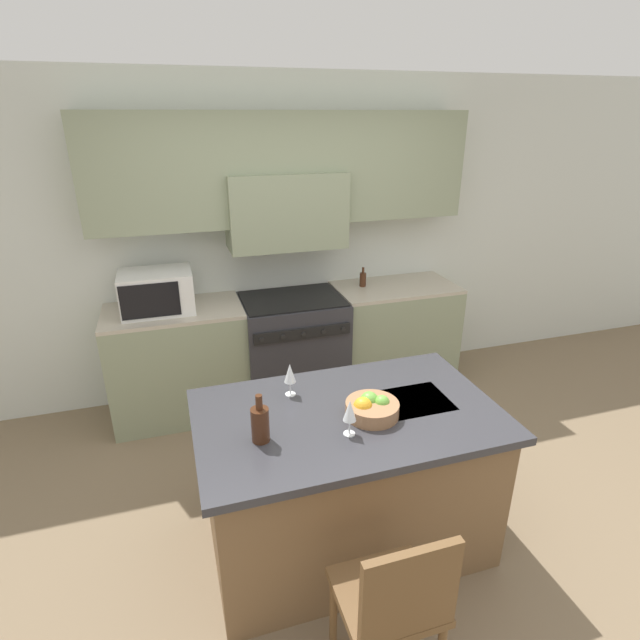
% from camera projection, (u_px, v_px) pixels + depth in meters
% --- Properties ---
extents(ground_plane, '(10.00, 10.00, 0.00)m').
position_uv_depth(ground_plane, '(359.00, 524.00, 3.12)').
color(ground_plane, '#7A664C').
extents(back_cabinetry, '(10.00, 0.46, 2.70)m').
position_uv_depth(back_cabinetry, '(282.00, 216.00, 4.19)').
color(back_cabinetry, silver).
rests_on(back_cabinetry, ground_plane).
extents(back_counter, '(3.01, 0.62, 0.95)m').
position_uv_depth(back_counter, '(292.00, 347.00, 4.39)').
color(back_counter, gray).
rests_on(back_counter, ground_plane).
extents(range_stove, '(0.86, 0.70, 0.94)m').
position_uv_depth(range_stove, '(293.00, 348.00, 4.37)').
color(range_stove, '#2D2D33').
rests_on(range_stove, ground_plane).
extents(microwave, '(0.54, 0.40, 0.32)m').
position_uv_depth(microwave, '(157.00, 292.00, 3.85)').
color(microwave, silver).
rests_on(microwave, back_counter).
extents(kitchen_island, '(1.63, 0.99, 0.89)m').
position_uv_depth(kitchen_island, '(346.00, 478.00, 2.85)').
color(kitchen_island, brown).
rests_on(kitchen_island, ground_plane).
extents(island_chair, '(0.42, 0.40, 0.94)m').
position_uv_depth(island_chair, '(395.00, 602.00, 2.03)').
color(island_chair, brown).
rests_on(island_chair, ground_plane).
extents(wine_bottle, '(0.09, 0.09, 0.25)m').
position_uv_depth(wine_bottle, '(260.00, 424.00, 2.41)').
color(wine_bottle, '#422314').
rests_on(wine_bottle, kitchen_island).
extents(wine_glass_near, '(0.07, 0.07, 0.20)m').
position_uv_depth(wine_glass_near, '(350.00, 411.00, 2.45)').
color(wine_glass_near, white).
rests_on(wine_glass_near, kitchen_island).
extents(wine_glass_far, '(0.07, 0.07, 0.20)m').
position_uv_depth(wine_glass_far, '(290.00, 374.00, 2.79)').
color(wine_glass_far, white).
rests_on(wine_glass_far, kitchen_island).
extents(fruit_bowl, '(0.28, 0.28, 0.12)m').
position_uv_depth(fruit_bowl, '(371.00, 407.00, 2.64)').
color(fruit_bowl, '#996B47').
rests_on(fruit_bowl, kitchen_island).
extents(oil_bottle_on_counter, '(0.06, 0.06, 0.17)m').
position_uv_depth(oil_bottle_on_counter, '(363.00, 279.00, 4.43)').
color(oil_bottle_on_counter, '#422314').
rests_on(oil_bottle_on_counter, back_counter).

